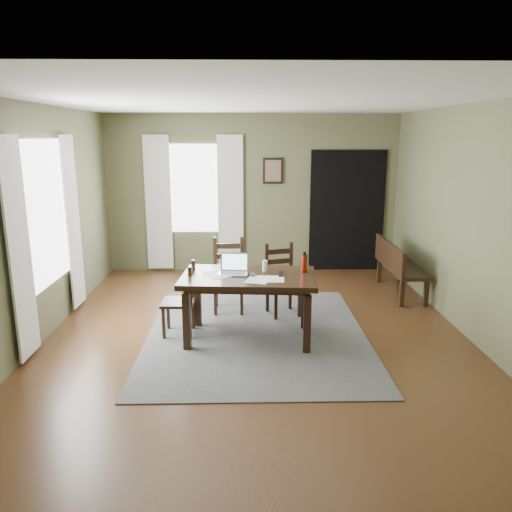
{
  "coord_description": "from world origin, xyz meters",
  "views": [
    {
      "loc": [
        -0.13,
        -5.63,
        2.34
      ],
      "look_at": [
        0.0,
        0.3,
        0.9
      ],
      "focal_mm": 35.0,
      "sensor_mm": 36.0,
      "label": 1
    }
  ],
  "objects_px": {
    "dining_table": "(249,283)",
    "laptop": "(234,268)",
    "water_bottle": "(304,263)",
    "bench": "(397,263)",
    "chair_back_right": "(282,281)",
    "chair_end": "(182,300)",
    "chair_back_left": "(229,276)"
  },
  "relations": [
    {
      "from": "dining_table",
      "to": "laptop",
      "type": "relative_size",
      "value": 4.47
    },
    {
      "from": "bench",
      "to": "laptop",
      "type": "bearing_deg",
      "value": 123.2
    },
    {
      "from": "water_bottle",
      "to": "bench",
      "type": "bearing_deg",
      "value": 44.35
    },
    {
      "from": "dining_table",
      "to": "water_bottle",
      "type": "distance_m",
      "value": 0.69
    },
    {
      "from": "chair_end",
      "to": "bench",
      "type": "relative_size",
      "value": 0.62
    },
    {
      "from": "bench",
      "to": "water_bottle",
      "type": "relative_size",
      "value": 5.82
    },
    {
      "from": "laptop",
      "to": "water_bottle",
      "type": "relative_size",
      "value": 1.48
    },
    {
      "from": "laptop",
      "to": "water_bottle",
      "type": "height_order",
      "value": "water_bottle"
    },
    {
      "from": "bench",
      "to": "chair_back_right",
      "type": "bearing_deg",
      "value": 114.77
    },
    {
      "from": "chair_back_left",
      "to": "chair_back_right",
      "type": "bearing_deg",
      "value": -12.52
    },
    {
      "from": "dining_table",
      "to": "laptop",
      "type": "distance_m",
      "value": 0.25
    },
    {
      "from": "dining_table",
      "to": "laptop",
      "type": "xyz_separation_m",
      "value": [
        -0.17,
        0.1,
        0.15
      ]
    },
    {
      "from": "water_bottle",
      "to": "chair_end",
      "type": "bearing_deg",
      "value": 178.69
    },
    {
      "from": "dining_table",
      "to": "chair_back_right",
      "type": "xyz_separation_m",
      "value": [
        0.45,
        0.85,
        -0.22
      ]
    },
    {
      "from": "dining_table",
      "to": "chair_back_left",
      "type": "relative_size",
      "value": 1.63
    },
    {
      "from": "chair_end",
      "to": "laptop",
      "type": "xyz_separation_m",
      "value": [
        0.62,
        -0.05,
        0.41
      ]
    },
    {
      "from": "dining_table",
      "to": "chair_end",
      "type": "relative_size",
      "value": 1.84
    },
    {
      "from": "chair_back_right",
      "to": "laptop",
      "type": "height_order",
      "value": "laptop"
    },
    {
      "from": "bench",
      "to": "laptop",
      "type": "distance_m",
      "value": 2.91
    },
    {
      "from": "chair_back_right",
      "to": "bench",
      "type": "bearing_deg",
      "value": 8.23
    },
    {
      "from": "dining_table",
      "to": "chair_end",
      "type": "bearing_deg",
      "value": 173.7
    },
    {
      "from": "bench",
      "to": "dining_table",
      "type": "bearing_deg",
      "value": 126.78
    },
    {
      "from": "dining_table",
      "to": "laptop",
      "type": "height_order",
      "value": "laptop"
    },
    {
      "from": "chair_back_left",
      "to": "chair_end",
      "type": "bearing_deg",
      "value": -122.8
    },
    {
      "from": "chair_back_right",
      "to": "chair_end",
      "type": "bearing_deg",
      "value": -167.24
    },
    {
      "from": "dining_table",
      "to": "bench",
      "type": "relative_size",
      "value": 1.14
    },
    {
      "from": "chair_end",
      "to": "bench",
      "type": "bearing_deg",
      "value": 118.09
    },
    {
      "from": "chair_back_right",
      "to": "laptop",
      "type": "bearing_deg",
      "value": -146.02
    },
    {
      "from": "chair_end",
      "to": "chair_back_left",
      "type": "relative_size",
      "value": 0.89
    },
    {
      "from": "water_bottle",
      "to": "chair_back_right",
      "type": "bearing_deg",
      "value": 105.44
    },
    {
      "from": "bench",
      "to": "water_bottle",
      "type": "xyz_separation_m",
      "value": [
        -1.59,
        -1.56,
        0.41
      ]
    },
    {
      "from": "chair_back_right",
      "to": "bench",
      "type": "distance_m",
      "value": 1.98
    }
  ]
}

